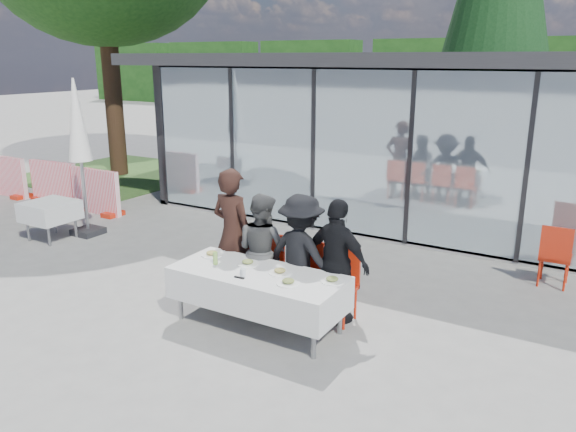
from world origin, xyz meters
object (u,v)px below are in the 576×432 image
object	(u,v)px
dining_table	(258,288)
diner_b	(262,250)
diner_a	(233,234)
folded_eyeglasses	(239,278)
diner_c	(301,255)
diner_chair_c	(305,273)
plate_d	(332,280)
plate_b	(248,263)
diner_chair_d	(341,281)
juice_bottle	(215,258)
plate_a	(212,254)
plate_extra	(288,282)
spare_chair_b	(555,253)
diner_chair_b	(267,265)
diner_d	(337,262)
market_umbrella	(78,132)
spare_table_left	(50,211)
plate_c	(280,272)
diner_chair_a	(238,259)

from	to	relation	value
dining_table	diner_b	distance (m)	0.76
diner_a	folded_eyeglasses	world-z (taller)	diner_a
diner_c	folded_eyeglasses	bearing A→B (deg)	76.79
diner_a	diner_chair_c	distance (m)	1.20
plate_d	plate_b	bearing A→B (deg)	-178.41
diner_chair_d	juice_bottle	bearing A→B (deg)	-150.92
plate_a	plate_extra	bearing A→B (deg)	-12.98
juice_bottle	plate_d	bearing A→B (deg)	8.78
plate_b	spare_chair_b	size ratio (longest dim) A/B	0.30
diner_a	diner_c	world-z (taller)	diner_a
diner_chair_b	diner_d	distance (m)	1.19
diner_a	plate_a	size ratio (longest dim) A/B	6.55
diner_chair_b	market_umbrella	bearing A→B (deg)	170.25
diner_chair_c	plate_b	world-z (taller)	diner_chair_c
plate_d	dining_table	bearing A→B (deg)	-168.51
spare_chair_b	market_umbrella	xyz separation A→B (m)	(-8.17, -1.79, 1.48)
diner_c	market_umbrella	xyz separation A→B (m)	(-5.33, 0.93, 1.19)
plate_a	market_umbrella	world-z (taller)	market_umbrella
diner_chair_c	juice_bottle	bearing A→B (deg)	-138.63
diner_chair_b	plate_a	world-z (taller)	diner_chair_b
plate_extra	folded_eyeglasses	world-z (taller)	plate_extra
plate_a	juice_bottle	bearing A→B (deg)	-43.83
folded_eyeglasses	spare_table_left	world-z (taller)	folded_eyeglasses
spare_chair_b	diner_b	bearing A→B (deg)	-141.75
diner_a	diner_d	world-z (taller)	diner_a
diner_chair_b	plate_a	distance (m)	0.81
market_umbrella	folded_eyeglasses	bearing A→B (deg)	-20.33
market_umbrella	diner_a	bearing A→B (deg)	-12.45
dining_table	spare_table_left	world-z (taller)	dining_table
diner_chair_d	spare_table_left	distance (m)	6.20
plate_extra	market_umbrella	bearing A→B (deg)	163.12
plate_c	diner_chair_c	bearing A→B (deg)	88.84
plate_b	diner_c	bearing A→B (deg)	40.94
plate_extra	diner_c	bearing A→B (deg)	108.22
diner_chair_b	folded_eyeglasses	bearing A→B (deg)	-76.01
market_umbrella	diner_chair_b	bearing A→B (deg)	-9.75
spare_table_left	juice_bottle	bearing A→B (deg)	-12.50
diner_chair_d	plate_b	bearing A→B (deg)	-151.16
diner_d	plate_extra	bearing A→B (deg)	82.54
dining_table	diner_a	bearing A→B (deg)	143.00
plate_d	juice_bottle	size ratio (longest dim) A/B	1.73
diner_chair_c	plate_extra	distance (m)	0.95
plate_c	plate_extra	distance (m)	0.36
diner_a	spare_chair_b	bearing A→B (deg)	-139.50
spare_table_left	diner_chair_d	bearing A→B (deg)	-2.36
diner_chair_a	diner_d	distance (m)	1.68
plate_c	plate_d	world-z (taller)	same
juice_bottle	folded_eyeglasses	distance (m)	0.60
diner_chair_d	plate_d	distance (m)	0.62
market_umbrella	dining_table	bearing A→B (deg)	-17.16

